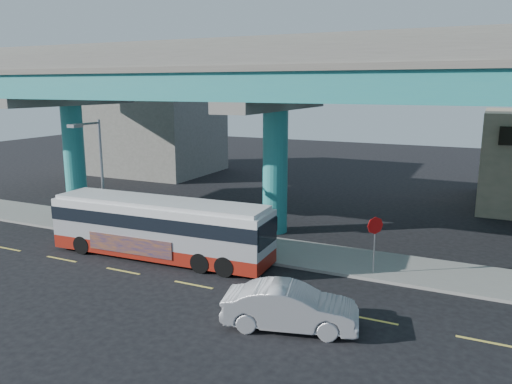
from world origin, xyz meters
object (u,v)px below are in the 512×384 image
at_px(transit_bus, 160,226).
at_px(parked_car, 106,213).
at_px(sedan, 290,307).
at_px(street_lamp, 95,160).
at_px(stop_sign, 375,233).

relative_size(transit_bus, parked_car, 2.76).
height_order(sedan, street_lamp, street_lamp).
height_order(street_lamp, stop_sign, street_lamp).
height_order(sedan, stop_sign, stop_sign).
xyz_separation_m(sedan, stop_sign, (1.66, 6.41, 1.32)).
relative_size(sedan, parked_car, 1.19).
height_order(sedan, parked_car, sedan).
bearing_deg(parked_car, street_lamp, -132.83).
relative_size(transit_bus, street_lamp, 1.80).
relative_size(sedan, stop_sign, 1.91).
bearing_deg(parked_car, sedan, -102.91).
xyz_separation_m(sedan, street_lamp, (-14.27, 5.70, 3.77)).
xyz_separation_m(street_lamp, stop_sign, (15.94, 0.71, -2.45)).
bearing_deg(sedan, parked_car, 49.43).
bearing_deg(sedan, street_lamp, 54.29).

